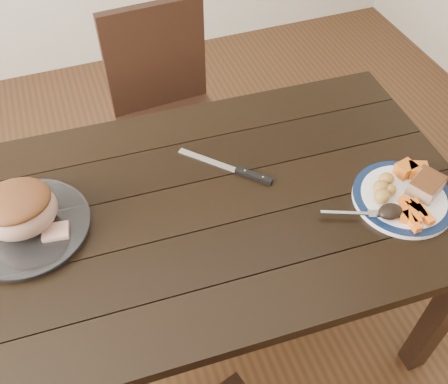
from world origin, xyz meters
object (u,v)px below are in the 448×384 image
object	(u,v)px
chair_far	(168,108)
roast_joint	(19,211)
fork	(357,214)
dining_table	(197,225)
pork_slice	(426,186)
serving_platter	(27,228)
dinner_plate	(403,198)
carving_knife	(242,172)

from	to	relation	value
chair_far	roast_joint	distance (m)	0.93
fork	roast_joint	xyz separation A→B (m)	(-0.88, 0.27, 0.06)
chair_far	fork	size ratio (longest dim) A/B	5.45
dining_table	pork_slice	bearing A→B (deg)	-16.69
serving_platter	roast_joint	size ratio (longest dim) A/B	1.69
dining_table	fork	distance (m)	0.47
serving_platter	dinner_plate	bearing A→B (deg)	-14.16
fork	carving_knife	distance (m)	0.37
carving_knife	dining_table	bearing A→B (deg)	-109.36
chair_far	serving_platter	size ratio (longest dim) A/B	2.74
dining_table	fork	xyz separation A→B (m)	(0.41, -0.20, 0.11)
fork	chair_far	bearing A→B (deg)	130.84
dining_table	dinner_plate	size ratio (longest dim) A/B	5.64
chair_far	roast_joint	size ratio (longest dim) A/B	4.62
dining_table	fork	bearing A→B (deg)	-25.69
dinner_plate	serving_platter	distance (m)	1.07
chair_far	roast_joint	bearing A→B (deg)	45.86
pork_slice	roast_joint	size ratio (longest dim) A/B	0.47
dining_table	carving_knife	size ratio (longest dim) A/B	6.61
serving_platter	pork_slice	distance (m)	1.14
dinner_plate	carving_knife	size ratio (longest dim) A/B	1.17
serving_platter	fork	world-z (taller)	fork
pork_slice	carving_knife	distance (m)	0.54
chair_far	roast_joint	world-z (taller)	chair_far
serving_platter	carving_knife	size ratio (longest dim) A/B	1.37
chair_far	pork_slice	distance (m)	1.10
chair_far	dining_table	bearing A→B (deg)	78.46
dinner_plate	fork	bearing A→B (deg)	-175.43
dinner_plate	fork	xyz separation A→B (m)	(-0.16, -0.01, 0.01)
dining_table	roast_joint	xyz separation A→B (m)	(-0.46, 0.08, 0.17)
chair_far	dinner_plate	xyz separation A→B (m)	(0.47, -0.92, 0.23)
serving_platter	pork_slice	xyz separation A→B (m)	(1.10, -0.27, 0.03)
dining_table	dinner_plate	xyz separation A→B (m)	(0.57, -0.19, 0.10)
dining_table	carving_knife	distance (m)	0.21
chair_far	pork_slice	world-z (taller)	chair_far
chair_far	fork	bearing A→B (deg)	104.79
carving_knife	chair_far	bearing A→B (deg)	142.78
dining_table	serving_platter	xyz separation A→B (m)	(-0.46, 0.08, 0.10)
chair_far	dinner_plate	size ratio (longest dim) A/B	3.20
serving_platter	carving_knife	world-z (taller)	serving_platter
roast_joint	fork	bearing A→B (deg)	-17.39
pork_slice	dining_table	bearing A→B (deg)	163.31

